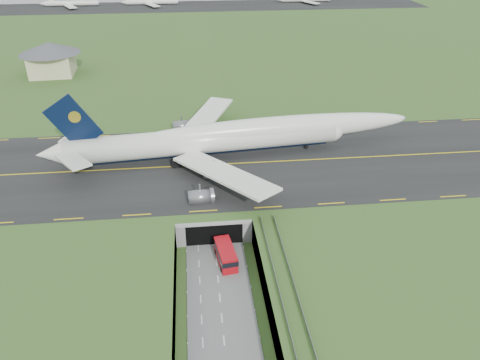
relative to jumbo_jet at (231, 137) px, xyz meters
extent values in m
plane|color=#385723|center=(-6.31, -37.40, -11.51)|extent=(900.00, 900.00, 0.00)
cube|color=gray|center=(-6.31, -37.40, -8.51)|extent=(800.00, 800.00, 6.00)
cube|color=slate|center=(-6.31, -44.90, -11.41)|extent=(12.00, 75.00, 0.20)
cube|color=black|center=(-6.31, -4.40, -5.42)|extent=(800.00, 44.00, 0.18)
cube|color=gray|center=(-6.31, -18.40, -6.01)|extent=(16.00, 22.00, 1.00)
cube|color=gray|center=(-13.31, -18.40, -8.51)|extent=(2.00, 22.00, 6.00)
cube|color=gray|center=(0.69, -18.40, -8.51)|extent=(2.00, 22.00, 6.00)
cube|color=black|center=(-6.31, -23.40, -9.01)|extent=(12.00, 12.00, 5.00)
cube|color=#A8A8A3|center=(-6.31, -29.45, -5.91)|extent=(17.00, 0.50, 0.80)
cube|color=#A8A8A3|center=(4.69, -55.90, -5.71)|extent=(3.00, 53.00, 0.50)
cube|color=gray|center=(3.29, -55.90, -4.96)|extent=(0.06, 53.00, 1.00)
cube|color=gray|center=(6.09, -55.90, -4.96)|extent=(0.06, 53.00, 1.00)
cylinder|color=#A8A8A3|center=(4.69, -53.40, -8.71)|extent=(0.90, 0.90, 5.60)
cylinder|color=#A8A8A3|center=(4.69, -41.40, -8.71)|extent=(0.90, 0.90, 5.60)
cylinder|color=white|center=(-6.83, -0.69, -0.30)|extent=(68.70, 13.25, 6.44)
sphere|color=white|center=(27.20, 2.74, -0.30)|extent=(6.91, 6.91, 6.31)
cone|color=white|center=(-43.86, -4.41, -0.30)|extent=(7.62, 6.79, 6.12)
ellipsoid|color=white|center=(11.54, 1.16, 1.15)|extent=(74.69, 13.35, 6.76)
ellipsoid|color=black|center=(26.20, 2.64, 0.51)|extent=(4.77, 3.25, 2.25)
cylinder|color=black|center=(-6.83, -0.69, -2.81)|extent=(64.93, 9.19, 2.70)
cube|color=white|center=(-6.44, 15.53, -1.30)|extent=(18.80, 30.38, 2.71)
cube|color=white|center=(-38.61, 3.70, 1.21)|extent=(8.38, 11.96, 1.03)
cube|color=white|center=(-3.22, -16.50, -1.30)|extent=(23.33, 28.58, 2.71)
cube|color=white|center=(-37.10, -11.31, 1.21)|extent=(9.92, 11.72, 1.03)
cube|color=black|center=(-37.36, -3.76, 7.25)|extent=(12.79, 1.88, 14.23)
cylinder|color=gold|center=(-36.86, -3.71, 8.76)|extent=(2.87, 0.98, 2.82)
cylinder|color=slate|center=(-7.06, 8.89, -4.42)|extent=(5.54, 3.83, 3.32)
cylinder|color=slate|center=(-12.85, 18.93, -4.42)|extent=(5.54, 3.83, 3.32)
cylinder|color=slate|center=(-5.15, -10.12, -4.42)|extent=(5.54, 3.83, 3.32)
cylinder|color=slate|center=(-8.82, -21.11, -4.42)|extent=(5.54, 3.83, 3.32)
cylinder|color=black|center=(20.39, 2.05, -4.77)|extent=(1.15, 0.61, 1.11)
cube|color=black|center=(-11.34, -1.14, -4.62)|extent=(6.71, 7.61, 1.41)
cube|color=#AA0B13|center=(-4.38, -35.19, -9.61)|extent=(4.33, 8.83, 3.39)
cube|color=black|center=(-4.38, -35.19, -8.93)|extent=(4.42, 8.95, 1.13)
cube|color=black|center=(-4.38, -35.19, -11.02)|extent=(4.03, 8.24, 0.56)
cylinder|color=black|center=(-5.43, -38.20, -10.88)|extent=(0.54, 1.06, 1.02)
cylinder|color=black|center=(-6.23, -32.61, -10.88)|extent=(0.54, 1.06, 1.02)
cylinder|color=black|center=(-2.52, -37.78, -10.88)|extent=(0.54, 1.06, 1.02)
cylinder|color=black|center=(-3.32, -32.19, -10.88)|extent=(0.54, 1.06, 1.02)
cube|color=#C7BF90|center=(-63.23, 79.02, -1.31)|extent=(16.63, 16.63, 8.39)
cone|color=#4C4C51|center=(-63.23, 79.02, 4.99)|extent=(24.39, 24.39, 4.20)
cube|color=black|center=(-6.31, 232.60, -5.37)|extent=(320.00, 50.00, 0.08)
cylinder|color=white|center=(-88.02, 237.60, -3.33)|extent=(34.00, 3.20, 3.20)
cylinder|color=white|center=(-33.90, 237.60, -3.33)|extent=(34.00, 3.20, 3.20)
camera|label=1|loc=(-9.42, -109.04, 49.84)|focal=35.00mm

